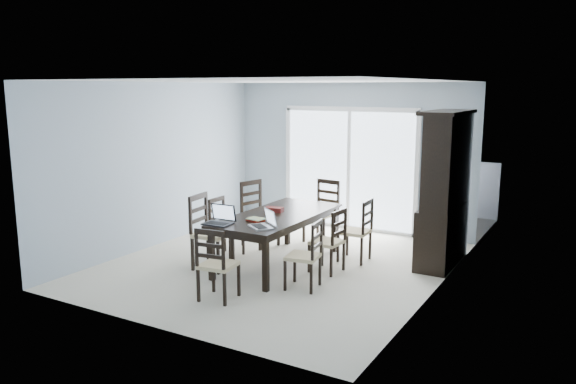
{
  "coord_description": "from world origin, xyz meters",
  "views": [
    {
      "loc": [
        3.99,
        -6.65,
        2.52
      ],
      "look_at": [
        0.17,
        0.0,
        1.08
      ],
      "focal_mm": 35.0,
      "sensor_mm": 36.0,
      "label": 1
    }
  ],
  "objects_px": {
    "chair_end_far": "(324,204)",
    "laptop_silver": "(261,223)",
    "dining_table": "(278,219)",
    "chair_right_near": "(309,248)",
    "chair_left_near": "(206,223)",
    "game_box": "(274,209)",
    "chair_right_mid": "(332,234)",
    "chair_left_mid": "(222,220)",
    "laptop_dark": "(217,220)",
    "cell_phone": "(258,227)",
    "chair_left_far": "(256,206)",
    "chair_end_near": "(214,257)",
    "hot_tub": "(358,192)",
    "chair_right_far": "(361,224)",
    "china_hutch": "(445,191)"
  },
  "relations": [
    {
      "from": "chair_end_far",
      "to": "laptop_silver",
      "type": "xyz_separation_m",
      "value": [
        0.23,
        -2.31,
        0.19
      ]
    },
    {
      "from": "dining_table",
      "to": "chair_right_near",
      "type": "relative_size",
      "value": 2.16
    },
    {
      "from": "chair_left_near",
      "to": "game_box",
      "type": "relative_size",
      "value": 4.68
    },
    {
      "from": "chair_left_near",
      "to": "chair_right_mid",
      "type": "height_order",
      "value": "chair_left_near"
    },
    {
      "from": "dining_table",
      "to": "chair_left_mid",
      "type": "relative_size",
      "value": 2.16
    },
    {
      "from": "dining_table",
      "to": "laptop_silver",
      "type": "xyz_separation_m",
      "value": [
        0.22,
        -0.79,
        0.13
      ]
    },
    {
      "from": "chair_left_mid",
      "to": "laptop_dark",
      "type": "distance_m",
      "value": 1.14
    },
    {
      "from": "chair_end_far",
      "to": "cell_phone",
      "type": "xyz_separation_m",
      "value": [
        0.18,
        -2.29,
        0.14
      ]
    },
    {
      "from": "chair_left_near",
      "to": "chair_left_far",
      "type": "xyz_separation_m",
      "value": [
        -0.04,
        1.35,
        -0.01
      ]
    },
    {
      "from": "chair_left_far",
      "to": "chair_right_mid",
      "type": "bearing_deg",
      "value": 82.38
    },
    {
      "from": "chair_end_far",
      "to": "chair_end_near",
      "type": "bearing_deg",
      "value": 99.98
    },
    {
      "from": "chair_left_near",
      "to": "chair_right_mid",
      "type": "distance_m",
      "value": 1.78
    },
    {
      "from": "chair_right_near",
      "to": "hot_tub",
      "type": "height_order",
      "value": "chair_right_near"
    },
    {
      "from": "chair_right_far",
      "to": "chair_left_far",
      "type": "bearing_deg",
      "value": 87.5
    },
    {
      "from": "china_hutch",
      "to": "laptop_dark",
      "type": "distance_m",
      "value": 3.24
    },
    {
      "from": "laptop_dark",
      "to": "game_box",
      "type": "bearing_deg",
      "value": 73.59
    },
    {
      "from": "chair_end_far",
      "to": "hot_tub",
      "type": "bearing_deg",
      "value": -74.76
    },
    {
      "from": "chair_left_mid",
      "to": "laptop_dark",
      "type": "bearing_deg",
      "value": 33.2
    },
    {
      "from": "chair_right_near",
      "to": "hot_tub",
      "type": "bearing_deg",
      "value": 6.19
    },
    {
      "from": "chair_end_near",
      "to": "laptop_silver",
      "type": "height_order",
      "value": "chair_end_near"
    },
    {
      "from": "laptop_silver",
      "to": "laptop_dark",
      "type": "bearing_deg",
      "value": -130.46
    },
    {
      "from": "chair_right_mid",
      "to": "laptop_dark",
      "type": "xyz_separation_m",
      "value": [
        -1.19,
        -1.0,
        0.27
      ]
    },
    {
      "from": "game_box",
      "to": "chair_end_near",
      "type": "bearing_deg",
      "value": -83.36
    },
    {
      "from": "chair_right_far",
      "to": "game_box",
      "type": "relative_size",
      "value": 4.13
    },
    {
      "from": "chair_left_far",
      "to": "game_box",
      "type": "relative_size",
      "value": 4.64
    },
    {
      "from": "chair_left_mid",
      "to": "hot_tub",
      "type": "distance_m",
      "value": 3.57
    },
    {
      "from": "dining_table",
      "to": "chair_left_near",
      "type": "xyz_separation_m",
      "value": [
        -0.82,
        -0.6,
        -0.03
      ]
    },
    {
      "from": "cell_phone",
      "to": "hot_tub",
      "type": "distance_m",
      "value": 4.29
    },
    {
      "from": "china_hutch",
      "to": "chair_left_mid",
      "type": "xyz_separation_m",
      "value": [
        -3.0,
        -1.26,
        -0.53
      ]
    },
    {
      "from": "china_hutch",
      "to": "chair_right_near",
      "type": "height_order",
      "value": "china_hutch"
    },
    {
      "from": "hot_tub",
      "to": "chair_end_near",
      "type": "bearing_deg",
      "value": -86.41
    },
    {
      "from": "chair_left_far",
      "to": "china_hutch",
      "type": "bearing_deg",
      "value": 114.12
    },
    {
      "from": "chair_right_mid",
      "to": "laptop_silver",
      "type": "xyz_separation_m",
      "value": [
        -0.61,
        -0.87,
        0.26
      ]
    },
    {
      "from": "chair_end_far",
      "to": "chair_left_far",
      "type": "bearing_deg",
      "value": 50.46
    },
    {
      "from": "dining_table",
      "to": "hot_tub",
      "type": "bearing_deg",
      "value": 94.01
    },
    {
      "from": "chair_right_near",
      "to": "chair_right_mid",
      "type": "xyz_separation_m",
      "value": [
        -0.02,
        0.72,
        0.01
      ]
    },
    {
      "from": "chair_right_near",
      "to": "hot_tub",
      "type": "xyz_separation_m",
      "value": [
        -1.09,
        4.13,
        -0.05
      ]
    },
    {
      "from": "dining_table",
      "to": "chair_right_near",
      "type": "height_order",
      "value": "chair_right_near"
    },
    {
      "from": "chair_left_far",
      "to": "chair_end_far",
      "type": "xyz_separation_m",
      "value": [
        0.85,
        0.77,
        -0.01
      ]
    },
    {
      "from": "dining_table",
      "to": "hot_tub",
      "type": "distance_m",
      "value": 3.5
    },
    {
      "from": "china_hutch",
      "to": "chair_left_near",
      "type": "relative_size",
      "value": 1.82
    },
    {
      "from": "chair_end_near",
      "to": "game_box",
      "type": "relative_size",
      "value": 4.04
    },
    {
      "from": "chair_left_far",
      "to": "laptop_dark",
      "type": "bearing_deg",
      "value": 30.7
    },
    {
      "from": "chair_right_near",
      "to": "laptop_dark",
      "type": "bearing_deg",
      "value": 94.52
    },
    {
      "from": "chair_left_mid",
      "to": "chair_end_near",
      "type": "height_order",
      "value": "chair_end_near"
    },
    {
      "from": "dining_table",
      "to": "chair_right_mid",
      "type": "xyz_separation_m",
      "value": [
        0.82,
        0.07,
        -0.13
      ]
    },
    {
      "from": "dining_table",
      "to": "chair_left_far",
      "type": "bearing_deg",
      "value": 138.96
    },
    {
      "from": "chair_right_near",
      "to": "chair_end_far",
      "type": "bearing_deg",
      "value": 13.02
    },
    {
      "from": "hot_tub",
      "to": "chair_left_far",
      "type": "bearing_deg",
      "value": -102.66
    },
    {
      "from": "chair_end_near",
      "to": "chair_left_near",
      "type": "bearing_deg",
      "value": 125.05
    }
  ]
}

